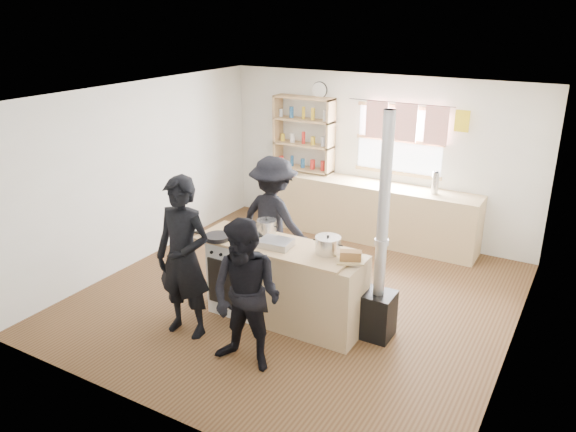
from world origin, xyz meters
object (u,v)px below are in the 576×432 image
object	(u,v)px
skillet_greens	(218,237)
roast_tray	(276,243)
flue_heater	(379,283)
person_near_right	(246,296)
person_near_left	(183,258)
stockpot_stove	(267,227)
stockpot_counter	(328,245)
thermos	(435,183)
person_far	(274,220)
bread_board	(350,257)
cooking_island	(286,284)

from	to	relation	value
skillet_greens	roast_tray	size ratio (longest dim) A/B	0.83
skillet_greens	flue_heater	bearing A→B (deg)	12.94
person_near_right	person_near_left	bearing A→B (deg)	166.45
stockpot_stove	stockpot_counter	size ratio (longest dim) A/B	0.84
stockpot_stove	stockpot_counter	xyz separation A→B (m)	(0.87, -0.15, 0.01)
thermos	person_far	world-z (taller)	person_far
stockpot_stove	flue_heater	xyz separation A→B (m)	(1.42, -0.01, -0.37)
roast_tray	bread_board	distance (m)	0.88
cooking_island	skillet_greens	distance (m)	0.94
bread_board	flue_heater	distance (m)	0.47
stockpot_counter	bread_board	xyz separation A→B (m)	(0.30, -0.08, -0.04)
bread_board	stockpot_stove	bearing A→B (deg)	168.86
cooking_island	person_near_left	world-z (taller)	person_near_left
roast_tray	stockpot_counter	xyz separation A→B (m)	(0.58, 0.13, 0.05)
cooking_island	bread_board	world-z (taller)	bread_board
skillet_greens	stockpot_counter	distance (m)	1.29
person_near_right	roast_tray	bearing A→B (deg)	100.75
skillet_greens	bread_board	size ratio (longest dim) A/B	0.92
bread_board	flue_heater	size ratio (longest dim) A/B	0.14
thermos	person_far	size ratio (longest dim) A/B	0.19
stockpot_counter	bread_board	world-z (taller)	stockpot_counter
roast_tray	person_near_right	world-z (taller)	person_near_right
roast_tray	bread_board	size ratio (longest dim) A/B	1.11
flue_heater	person_far	xyz separation A→B (m)	(-1.71, 0.65, 0.19)
roast_tray	person_far	bearing A→B (deg)	122.49
skillet_greens	flue_heater	xyz separation A→B (m)	(1.81, 0.42, -0.31)
thermos	roast_tray	bearing A→B (deg)	-108.70
stockpot_stove	person_near_right	xyz separation A→B (m)	(0.49, -1.17, -0.23)
flue_heater	stockpot_stove	bearing A→B (deg)	179.53
roast_tray	stockpot_counter	world-z (taller)	stockpot_counter
cooking_island	person_near_right	distance (m)	1.01
thermos	flue_heater	world-z (taller)	flue_heater
thermos	flue_heater	xyz separation A→B (m)	(0.17, -2.56, -0.41)
roast_tray	bread_board	world-z (taller)	bread_board
person_near_left	person_far	world-z (taller)	person_near_left
skillet_greens	person_near_left	size ratio (longest dim) A/B	0.17
cooking_island	person_near_right	xyz separation A→B (m)	(0.11, -0.95, 0.32)
skillet_greens	bread_board	bearing A→B (deg)	7.23
person_near_right	thermos	bearing A→B (deg)	76.57
skillet_greens	cooking_island	bearing A→B (deg)	15.20
skillet_greens	roast_tray	xyz separation A→B (m)	(0.68, 0.15, 0.01)
person_far	skillet_greens	bearing A→B (deg)	94.04
cooking_island	roast_tray	distance (m)	0.52
stockpot_stove	bread_board	bearing A→B (deg)	-11.14
person_near_left	thermos	bearing A→B (deg)	60.09
stockpot_stove	person_near_right	distance (m)	1.29
skillet_greens	person_near_right	distance (m)	1.17
flue_heater	skillet_greens	bearing A→B (deg)	-167.06
flue_heater	person_far	distance (m)	1.84
roast_tray	person_near_right	bearing A→B (deg)	-77.31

